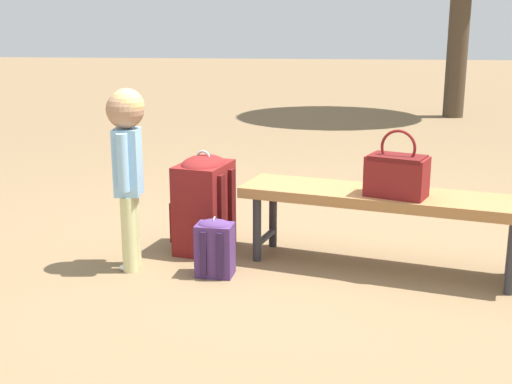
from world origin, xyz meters
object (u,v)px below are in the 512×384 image
(child_standing, at_px, (127,150))
(backpack_large, at_px, (204,201))
(backpack_small, at_px, (215,246))
(handbag, at_px, (397,174))
(park_bench, at_px, (383,202))

(child_standing, relative_size, backpack_large, 1.64)
(backpack_small, bearing_deg, child_standing, -7.20)
(child_standing, bearing_deg, backpack_small, 172.80)
(handbag, distance_m, backpack_small, 1.07)
(handbag, height_order, child_standing, child_standing)
(child_standing, relative_size, backpack_small, 3.02)
(child_standing, xyz_separation_m, backpack_large, (-0.36, -0.35, -0.37))
(handbag, bearing_deg, backpack_small, 6.85)
(park_bench, height_order, child_standing, child_standing)
(park_bench, xyz_separation_m, child_standing, (1.41, 0.14, 0.29))
(handbag, bearing_deg, park_bench, -54.51)
(park_bench, height_order, handbag, handbag)
(park_bench, bearing_deg, child_standing, 5.76)
(park_bench, relative_size, backpack_large, 2.63)
(park_bench, relative_size, handbag, 4.48)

